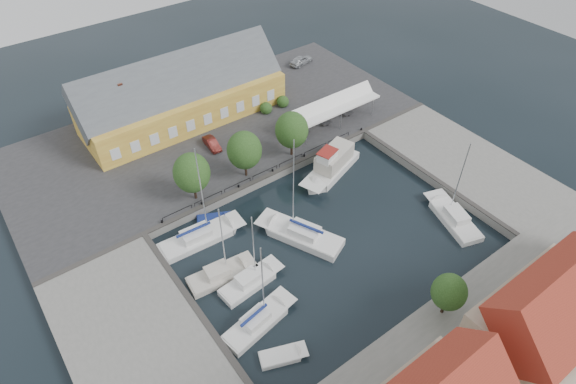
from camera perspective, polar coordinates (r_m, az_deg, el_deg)
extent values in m
plane|color=black|center=(54.23, 3.78, -4.61)|extent=(140.00, 140.00, 0.00)
cube|color=#2D2D30|center=(68.56, -8.53, 7.10)|extent=(56.00, 26.00, 1.00)
cube|color=slate|center=(46.78, -16.85, -17.25)|extent=(12.00, 24.00, 1.00)
cube|color=slate|center=(66.11, 19.89, 3.23)|extent=(12.00, 24.00, 1.00)
cube|color=slate|center=(46.73, 21.30, -19.21)|extent=(56.00, 14.00, 1.00)
cube|color=#383533|center=(59.44, -2.46, 1.93)|extent=(56.00, 0.60, 0.12)
cube|color=#383533|center=(47.00, -10.56, -13.76)|extent=(0.60, 24.00, 0.12)
cube|color=#383533|center=(61.85, 16.80, 1.72)|extent=(0.60, 24.00, 0.12)
cylinder|color=black|center=(55.20, -14.72, -3.46)|extent=(0.24, 0.24, 0.40)
cylinder|color=black|center=(56.39, -10.19, -1.35)|extent=(0.24, 0.24, 0.40)
cylinder|color=black|center=(57.99, -5.89, 0.66)|extent=(0.24, 0.24, 0.40)
cylinder|color=black|center=(59.96, -1.84, 2.55)|extent=(0.24, 0.24, 0.40)
cylinder|color=black|center=(62.28, 1.93, 4.30)|extent=(0.24, 0.24, 0.40)
cylinder|color=black|center=(64.90, 5.44, 5.90)|extent=(0.24, 0.24, 0.40)
cylinder|color=black|center=(67.78, 8.68, 7.35)|extent=(0.24, 0.24, 0.40)
cube|color=gold|center=(70.21, -12.26, 10.19)|extent=(28.00, 10.00, 4.50)
cube|color=#474C51|center=(68.46, -12.69, 12.66)|extent=(28.56, 7.60, 7.60)
cube|color=gold|center=(72.89, -21.40, 8.92)|extent=(6.00, 6.00, 3.50)
cube|color=brown|center=(65.34, -19.26, 11.63)|extent=(0.60, 0.60, 1.20)
cube|color=white|center=(67.55, 5.37, 10.09)|extent=(14.00, 4.00, 0.25)
cylinder|color=silver|center=(63.91, 2.22, 6.70)|extent=(0.10, 0.10, 2.70)
cylinder|color=silver|center=(66.23, 0.28, 8.17)|extent=(0.10, 0.10, 2.70)
cylinder|color=silver|center=(67.18, 6.30, 8.44)|extent=(0.10, 0.10, 2.70)
cylinder|color=silver|center=(69.40, 4.32, 9.80)|extent=(0.10, 0.10, 2.70)
cylinder|color=silver|center=(70.82, 10.00, 9.97)|extent=(0.10, 0.10, 2.70)
cylinder|color=silver|center=(72.93, 8.02, 11.23)|extent=(0.10, 0.10, 2.70)
cylinder|color=black|center=(56.78, -10.97, 0.06)|extent=(0.30, 0.30, 2.10)
ellipsoid|color=#1E4017|center=(54.95, -11.35, 2.25)|extent=(4.20, 4.20, 4.83)
cylinder|color=black|center=(59.11, -5.02, 2.77)|extent=(0.30, 0.30, 2.10)
ellipsoid|color=#1E4017|center=(57.36, -5.19, 4.95)|extent=(4.20, 4.20, 4.83)
cylinder|color=black|center=(62.15, 0.43, 5.22)|extent=(0.30, 0.30, 2.10)
ellipsoid|color=#1E4017|center=(60.48, 0.44, 7.37)|extent=(4.20, 4.20, 4.83)
imported|color=#B2B5BA|center=(83.38, 1.56, 15.36)|extent=(4.64, 2.53, 1.50)
imported|color=#511612|center=(64.48, -9.00, 5.69)|extent=(1.54, 3.71, 1.19)
cube|color=white|center=(53.12, 2.13, -5.58)|extent=(6.09, 8.60, 1.50)
cube|color=white|center=(52.85, 1.18, -4.61)|extent=(6.65, 10.02, 0.08)
cube|color=white|center=(52.26, 1.97, -4.58)|extent=(3.21, 3.79, 0.90)
cylinder|color=silver|center=(48.84, 0.65, 0.47)|extent=(0.12, 0.12, 12.11)
cube|color=navy|center=(51.66, 2.19, -4.09)|extent=(1.87, 3.77, 0.22)
cube|color=white|center=(62.08, 5.38, 2.66)|extent=(8.72, 5.54, 1.80)
cube|color=white|center=(60.78, 4.94, 2.84)|extent=(10.22, 5.96, 0.08)
cube|color=beige|center=(60.83, 5.50, 4.11)|extent=(6.16, 4.28, 2.20)
cube|color=white|center=(58.69, 4.67, 4.28)|extent=(2.67, 2.32, 1.20)
cube|color=maroon|center=(58.29, 4.71, 4.78)|extent=(2.89, 2.47, 0.10)
cube|color=white|center=(58.11, 19.18, -3.48)|extent=(4.64, 7.38, 1.30)
cube|color=white|center=(58.09, 18.87, -2.44)|extent=(4.95, 8.67, 0.08)
cube|color=white|center=(57.42, 19.34, -2.56)|extent=(2.59, 3.18, 0.90)
cylinder|color=silver|center=(55.30, 19.66, 1.43)|extent=(0.12, 0.12, 9.62)
cube|color=white|center=(53.92, -10.87, -5.79)|extent=(8.01, 3.27, 1.30)
cube|color=white|center=(53.62, -10.02, -4.89)|extent=(9.58, 3.25, 0.08)
cube|color=white|center=(53.12, -10.84, -4.88)|extent=(3.25, 2.10, 0.90)
cylinder|color=silver|center=(49.80, -10.18, -0.16)|extent=(0.12, 0.12, 11.47)
cube|color=navy|center=(52.54, -11.14, -4.41)|extent=(3.94, 0.44, 0.22)
cube|color=beige|center=(50.27, -8.42, -10.12)|extent=(6.01, 3.08, 1.30)
cube|color=beige|center=(49.87, -7.74, -9.32)|extent=(7.16, 3.09, 0.08)
cube|color=beige|center=(49.40, -8.40, -9.25)|extent=(2.48, 1.93, 0.90)
cylinder|color=silver|center=(46.69, -7.74, -5.84)|extent=(0.12, 0.12, 8.69)
cube|color=white|center=(49.36, -4.85, -11.05)|extent=(5.87, 2.83, 1.30)
cube|color=white|center=(49.05, -4.24, -10.13)|extent=(6.99, 2.85, 0.08)
cube|color=white|center=(48.49, -4.80, -10.15)|extent=(2.41, 1.78, 0.90)
cylinder|color=silver|center=(45.98, -4.08, -6.68)|extent=(0.12, 0.12, 8.43)
cube|color=white|center=(46.67, -3.95, -15.64)|extent=(6.72, 3.52, 1.30)
cube|color=white|center=(46.37, -3.25, -14.59)|extent=(7.97, 3.64, 0.08)
cube|color=white|center=(45.76, -3.87, -14.76)|extent=(2.81, 2.08, 0.90)
cylinder|color=silver|center=(42.73, -3.02, -10.79)|extent=(0.12, 0.12, 9.41)
cube|color=navy|center=(45.08, -4.06, -14.36)|extent=(3.19, 0.77, 0.22)
cube|color=white|center=(45.00, -1.04, -19.05)|extent=(3.85, 2.80, 0.90)
cube|color=white|center=(44.62, -0.48, -18.62)|extent=(4.48, 2.99, 0.08)
cube|color=navy|center=(55.82, -9.05, -3.39)|extent=(3.62, 2.91, 0.80)
cube|color=navy|center=(55.49, -8.69, -3.03)|extent=(4.17, 3.15, 0.08)
cube|color=#C2AE95|center=(45.40, 27.77, -14.95)|extent=(12.00, 8.00, 7.50)
cube|color=#9E3422|center=(41.69, 29.97, -11.09)|extent=(12.36, 6.50, 6.50)
cube|color=brown|center=(38.46, 28.63, -12.00)|extent=(0.70, 0.70, 1.00)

